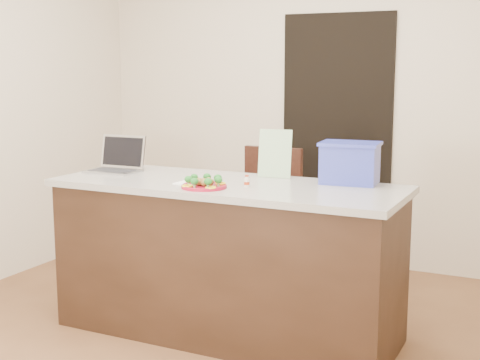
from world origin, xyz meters
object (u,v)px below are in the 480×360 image
at_px(yogurt_bottle, 247,182).
at_px(chair, 267,209).
at_px(blue_box, 350,163).
at_px(napkin, 193,183).
at_px(laptop, 118,162).
at_px(island, 227,259).
at_px(plate, 204,186).

height_order(yogurt_bottle, chair, chair).
bearing_deg(blue_box, napkin, -158.81).
bearing_deg(napkin, yogurt_bottle, 6.87).
distance_m(yogurt_bottle, laptop, 1.00).
distance_m(napkin, blue_box, 0.91).
height_order(island, yogurt_bottle, yogurt_bottle).
distance_m(island, plate, 0.51).
xyz_separation_m(island, plate, (-0.03, -0.21, 0.47)).
bearing_deg(chair, yogurt_bottle, -71.00).
bearing_deg(napkin, blue_box, 26.29).
xyz_separation_m(island, laptop, (-0.82, 0.07, 0.52)).
distance_m(island, chair, 0.93).
height_order(napkin, yogurt_bottle, yogurt_bottle).
bearing_deg(island, laptop, 174.92).
relative_size(laptop, blue_box, 0.93).
bearing_deg(chair, island, -79.41).
xyz_separation_m(island, chair, (-0.14, 0.91, 0.11)).
relative_size(napkin, laptop, 0.51).
height_order(island, laptop, laptop).
bearing_deg(yogurt_bottle, plate, -146.14).
bearing_deg(island, yogurt_bottle, -24.77).
xyz_separation_m(laptop, chair, (0.68, 0.84, -0.41)).
height_order(plate, laptop, laptop).
height_order(island, chair, chair).
bearing_deg(blue_box, chair, 136.54).
relative_size(island, plate, 8.14).
xyz_separation_m(island, blue_box, (0.65, 0.28, 0.58)).
height_order(plate, chair, chair).
xyz_separation_m(island, napkin, (-0.16, -0.12, 0.46)).
height_order(plate, blue_box, blue_box).
bearing_deg(plate, yogurt_bottle, 33.86).
relative_size(napkin, yogurt_bottle, 2.55).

